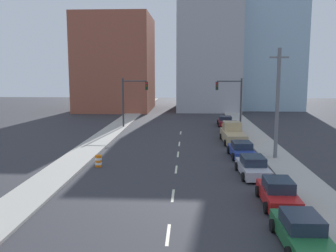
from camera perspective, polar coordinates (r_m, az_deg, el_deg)
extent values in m
cube|color=#ADA89E|center=(57.02, -6.82, 0.65)|extent=(2.88, 94.55, 0.17)
cube|color=#ADA89E|center=(56.74, 11.14, 0.51)|extent=(2.88, 94.55, 0.17)
cube|color=beige|center=(18.54, 0.02, -16.20)|extent=(0.16, 2.40, 0.01)
cube|color=beige|center=(23.79, 0.76, -10.53)|extent=(0.16, 2.40, 0.01)
cube|color=beige|center=(29.78, 1.25, -6.62)|extent=(0.16, 2.40, 0.01)
cube|color=beige|center=(35.05, 1.54, -4.32)|extent=(0.16, 2.40, 0.01)
cube|color=beige|center=(39.96, 1.74, -2.73)|extent=(0.16, 2.40, 0.01)
cube|color=beige|center=(47.03, 1.94, -1.04)|extent=(0.16, 2.40, 0.01)
cube|color=#9E513D|center=(75.48, -7.92, 9.40)|extent=(14.00, 16.00, 18.26)
cube|color=#A8A8AD|center=(78.26, 5.99, 10.60)|extent=(12.00, 20.00, 21.55)
cube|color=#99B7CC|center=(84.40, 14.54, 15.80)|extent=(13.00, 20.00, 37.91)
cylinder|color=#38383D|center=(51.29, -6.86, 3.49)|extent=(0.24, 0.24, 6.76)
cylinder|color=#38383D|center=(50.87, -5.11, 6.84)|extent=(3.24, 0.16, 0.16)
cube|color=black|center=(50.69, -3.28, 6.14)|extent=(0.34, 0.32, 1.10)
cylinder|color=red|center=(50.51, -3.30, 6.52)|extent=(0.22, 0.04, 0.22)
cylinder|color=#593F0C|center=(50.52, -3.30, 6.13)|extent=(0.22, 0.04, 0.22)
cylinder|color=#0C3F14|center=(50.53, -3.29, 5.75)|extent=(0.22, 0.04, 0.22)
cylinder|color=#38383D|center=(51.02, 11.05, 3.37)|extent=(0.24, 0.24, 6.76)
cylinder|color=#38383D|center=(50.65, 9.32, 6.75)|extent=(3.24, 0.16, 0.16)
cube|color=black|center=(50.52, 7.47, 6.07)|extent=(0.34, 0.32, 1.10)
cylinder|color=red|center=(50.34, 7.49, 6.45)|extent=(0.22, 0.04, 0.22)
cylinder|color=#593F0C|center=(50.35, 7.49, 6.07)|extent=(0.22, 0.04, 0.22)
cylinder|color=#0C3F14|center=(50.37, 7.48, 5.68)|extent=(0.22, 0.04, 0.22)
cylinder|color=slate|center=(33.65, 16.32, 3.13)|extent=(0.32, 0.32, 9.66)
cube|color=slate|center=(33.54, 16.61, 10.00)|extent=(1.60, 0.14, 0.14)
cylinder|color=orange|center=(31.08, -10.55, -5.95)|extent=(0.56, 0.56, 0.19)
cylinder|color=white|center=(31.03, -10.56, -5.61)|extent=(0.56, 0.56, 0.19)
cylinder|color=orange|center=(30.99, -10.57, -5.27)|extent=(0.56, 0.56, 0.19)
cylinder|color=white|center=(30.94, -10.57, -4.93)|extent=(0.56, 0.56, 0.19)
cylinder|color=orange|center=(30.90, -10.58, -4.58)|extent=(0.56, 0.56, 0.19)
cube|color=#1E6033|center=(18.25, 19.63, -15.37)|extent=(1.80, 4.65, 0.68)
cube|color=#1E2838|center=(18.01, 19.74, -13.48)|extent=(1.57, 2.10, 0.62)
cylinder|color=black|center=(19.37, 15.67, -14.40)|extent=(0.23, 0.64, 0.64)
cylinder|color=black|center=(19.86, 20.96, -14.08)|extent=(0.23, 0.64, 0.64)
cube|color=red|center=(23.00, 16.39, -10.17)|extent=(1.85, 4.59, 0.71)
cube|color=#1E2838|center=(22.79, 16.46, -8.55)|extent=(1.59, 2.08, 0.64)
cylinder|color=black|center=(24.21, 13.51, -9.63)|extent=(0.23, 0.65, 0.65)
cylinder|color=black|center=(24.57, 17.79, -9.53)|extent=(0.23, 0.65, 0.65)
cylinder|color=black|center=(21.58, 14.74, -11.94)|extent=(0.23, 0.65, 0.65)
cylinder|color=black|center=(21.99, 19.55, -11.76)|extent=(0.23, 0.65, 0.65)
cube|color=#B2B2BC|center=(28.65, 12.79, -6.38)|extent=(2.00, 4.83, 0.68)
cube|color=#1E2838|center=(28.50, 12.83, -5.12)|extent=(1.69, 2.20, 0.62)
cylinder|color=black|center=(29.93, 10.42, -6.05)|extent=(0.24, 0.66, 0.65)
cylinder|color=black|center=(30.30, 13.97, -5.98)|extent=(0.24, 0.66, 0.65)
cylinder|color=black|center=(27.12, 11.43, -7.60)|extent=(0.24, 0.66, 0.65)
cylinder|color=black|center=(27.53, 15.35, -7.50)|extent=(0.24, 0.66, 0.65)
cube|color=navy|center=(34.47, 11.15, -3.85)|extent=(2.07, 4.72, 0.63)
cube|color=#1E2838|center=(34.35, 11.17, -2.85)|extent=(1.73, 2.16, 0.59)
cylinder|color=black|center=(35.73, 9.19, -3.62)|extent=(0.25, 0.70, 0.69)
cylinder|color=black|center=(36.07, 12.24, -3.59)|extent=(0.25, 0.70, 0.69)
cylinder|color=black|center=(32.96, 9.93, -4.66)|extent=(0.25, 0.70, 0.69)
cylinder|color=black|center=(33.32, 13.23, -4.61)|extent=(0.25, 0.70, 0.69)
cube|color=tan|center=(41.21, 9.90, -1.55)|extent=(2.33, 6.23, 1.01)
cube|color=tan|center=(41.96, 9.74, 0.00)|extent=(1.93, 1.91, 0.97)
cylinder|color=black|center=(42.98, 8.06, -1.58)|extent=(0.24, 0.67, 0.66)
cylinder|color=black|center=(43.31, 10.93, -1.58)|extent=(0.24, 0.67, 0.66)
cylinder|color=black|center=(39.26, 8.73, -2.55)|extent=(0.24, 0.67, 0.66)
cylinder|color=black|center=(39.61, 11.87, -2.53)|extent=(0.24, 0.67, 0.66)
cube|color=orange|center=(47.31, 9.54, -0.47)|extent=(1.90, 4.69, 0.69)
cube|color=#1E2838|center=(47.21, 9.56, 0.32)|extent=(1.66, 2.11, 0.63)
cylinder|color=black|center=(48.67, 8.21, -0.43)|extent=(0.22, 0.64, 0.63)
cylinder|color=black|center=(48.88, 10.49, -0.45)|extent=(0.22, 0.64, 0.63)
cylinder|color=black|center=(45.82, 8.52, -0.99)|extent=(0.22, 0.64, 0.63)
cylinder|color=black|center=(46.04, 10.94, -1.00)|extent=(0.22, 0.64, 0.63)
cube|color=maroon|center=(53.68, 8.72, 0.56)|extent=(1.99, 4.30, 0.62)
cube|color=#1E2838|center=(53.60, 8.73, 1.19)|extent=(1.71, 1.95, 0.57)
cylinder|color=black|center=(54.94, 7.59, 0.59)|extent=(0.23, 0.64, 0.63)
cylinder|color=black|center=(55.08, 9.63, 0.56)|extent=(0.23, 0.64, 0.63)
cylinder|color=black|center=(52.33, 7.75, 0.19)|extent=(0.23, 0.64, 0.63)
cylinder|color=black|center=(52.48, 9.89, 0.17)|extent=(0.23, 0.64, 0.63)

